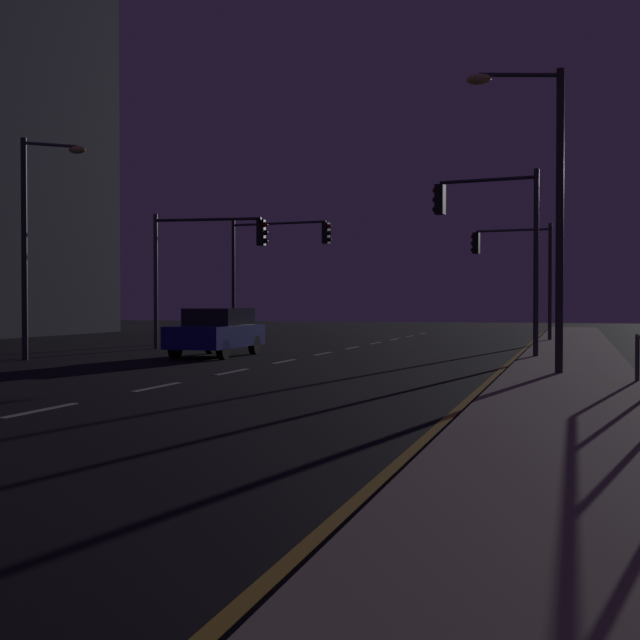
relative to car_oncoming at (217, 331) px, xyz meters
The scene contains 11 objects.
ground_plane 6.06m from the car_oncoming, 61.03° to the right, with size 112.00×112.00×0.00m, color black.
sidewalk_right 12.31m from the car_oncoming, 25.31° to the right, with size 2.96×77.00×0.14m, color gray.
lane_markings_center 3.49m from the car_oncoming, 31.10° to the right, with size 0.14×50.00×0.01m.
lane_edge_line 9.42m from the car_oncoming, ahead, with size 0.14×53.00×0.01m.
car_oncoming is the anchor object (origin of this frame).
traffic_light_near_right 9.37m from the car_oncoming, ahead, with size 3.31×0.70×5.66m.
traffic_light_near_left 5.13m from the car_oncoming, 119.54° to the left, with size 4.45×0.69×5.12m.
traffic_light_mid_left 15.76m from the car_oncoming, 56.24° to the left, with size 3.56×0.65×5.07m.
traffic_light_mid_right 12.30m from the car_oncoming, 100.74° to the left, with size 5.08×0.81×5.68m.
street_lamp_across_street 12.34m from the car_oncoming, 27.33° to the right, with size 2.16×0.83×6.97m.
street_lamp_mid_block 6.51m from the car_oncoming, 145.20° to the right, with size 1.58×1.29×6.76m.
Camera 1 is at (8.31, -2.88, 1.75)m, focal length 47.82 mm.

